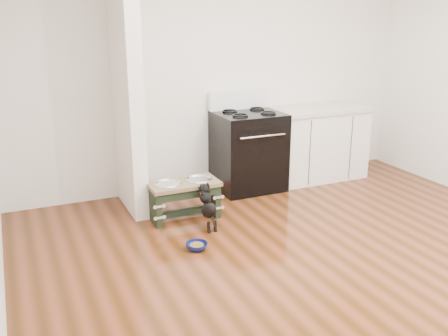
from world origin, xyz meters
The scene contains 8 objects.
ground centered at (0.00, 0.00, 0.00)m, with size 5.00×5.00×0.00m, color #3F200B.
room_shell centered at (0.00, 0.00, 1.62)m, with size 5.00×5.00×5.00m.
partition_wall centered at (-1.18, 2.10, 1.35)m, with size 0.15×0.80×2.70m, color silver.
oven_range centered at (0.25, 2.16, 0.48)m, with size 0.76×0.69×1.14m.
cabinet_run centered at (1.23, 2.18, 0.45)m, with size 1.24×0.64×0.91m.
dog_feeder centered at (-0.76, 1.60, 0.28)m, with size 0.71×0.38×0.41m.
puppy centered at (-0.64, 1.27, 0.24)m, with size 0.12×0.37×0.43m.
floor_bowl centered at (-0.91, 0.87, 0.03)m, with size 0.20×0.20×0.06m.
Camera 1 is at (-2.34, -2.93, 2.03)m, focal length 40.00 mm.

